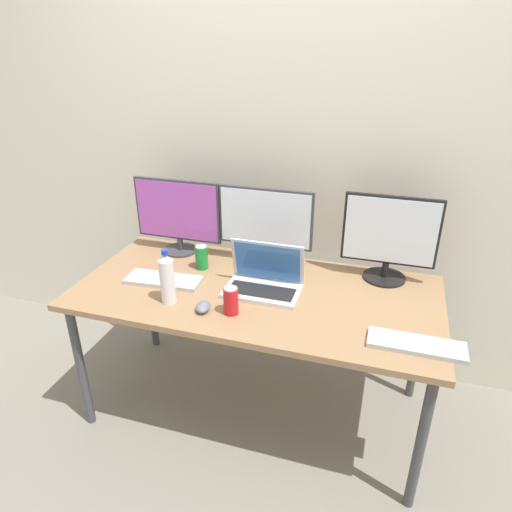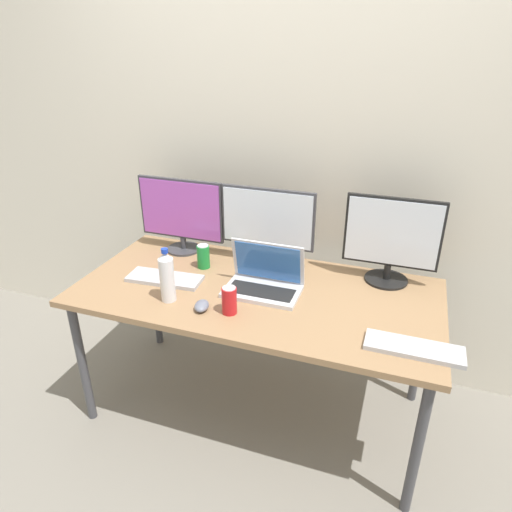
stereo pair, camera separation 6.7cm
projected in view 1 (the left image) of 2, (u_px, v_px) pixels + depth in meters
The scene contains 13 objects.
ground_plane at pixel (256, 407), 2.50m from camera, with size 16.00×16.00×0.00m, color gray.
wall_back at pixel (289, 147), 2.44m from camera, with size 7.00×0.08×2.60m, color silver.
work_desk at pixel (256, 300), 2.20m from camera, with size 1.72×0.82×0.74m.
monitor_left at pixel (178, 214), 2.48m from camera, with size 0.49×0.19×0.41m.
monitor_center at pixel (265, 223), 2.34m from camera, with size 0.49×0.18×0.41m.
monitor_right at pixel (390, 237), 2.18m from camera, with size 0.45×0.21×0.43m.
laptop_silver at pixel (264, 280), 2.16m from camera, with size 0.35×0.22×0.23m.
keyboard_main at pixel (164, 280), 2.25m from camera, with size 0.37×0.14×0.02m, color #B2B2B7.
keyboard_aux at pixel (416, 345), 1.78m from camera, with size 0.37×0.12×0.02m, color #B2B2B7.
mouse_by_keyboard at pixel (203, 307), 2.01m from camera, with size 0.06×0.09×0.04m, color slate.
water_bottle at pixel (167, 278), 2.03m from camera, with size 0.07×0.07×0.26m.
soda_can_near_keyboard at pixel (231, 301), 1.97m from camera, with size 0.07×0.07×0.13m.
soda_can_by_laptop at pixel (202, 257), 2.36m from camera, with size 0.07×0.07×0.13m.
Camera 1 is at (0.56, -1.81, 1.83)m, focal length 32.00 mm.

